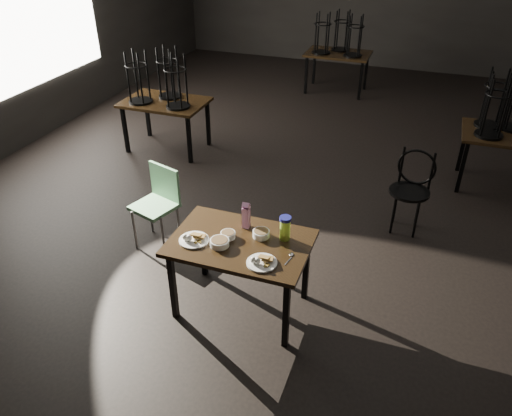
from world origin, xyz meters
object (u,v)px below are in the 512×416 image
at_px(water_bottle, 285,228).
at_px(school_chair, 158,199).
at_px(bentwood_chair, 412,184).
at_px(main_table, 240,248).
at_px(juice_carton, 246,216).

distance_m(water_bottle, school_chair, 1.68).
distance_m(water_bottle, bentwood_chair, 2.00).
height_order(bentwood_chair, school_chair, bentwood_chair).
xyz_separation_m(water_bottle, bentwood_chair, (0.95, 1.73, -0.31)).
bearing_deg(main_table, juice_carton, 97.46).
distance_m(juice_carton, water_bottle, 0.38).
bearing_deg(water_bottle, main_table, -155.43).
bearing_deg(water_bottle, school_chair, 160.93).
height_order(water_bottle, school_chair, water_bottle).
height_order(main_table, water_bottle, water_bottle).
relative_size(main_table, water_bottle, 5.36).
distance_m(main_table, water_bottle, 0.43).
distance_m(main_table, bentwood_chair, 2.30).
xyz_separation_m(bentwood_chair, school_chair, (-2.51, -1.19, -0.02)).
height_order(main_table, bentwood_chair, bentwood_chair).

